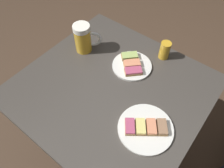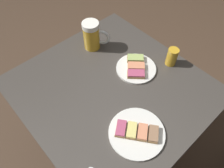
{
  "view_description": "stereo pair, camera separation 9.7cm",
  "coord_description": "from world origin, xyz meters",
  "px_view_note": "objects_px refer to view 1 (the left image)",
  "views": [
    {
      "loc": [
        0.36,
        -0.46,
        1.53
      ],
      "look_at": [
        0.0,
        0.0,
        0.75
      ],
      "focal_mm": 34.75,
      "sensor_mm": 36.0,
      "label": 1
    },
    {
      "loc": [
        0.44,
        -0.4,
        1.53
      ],
      "look_at": [
        0.0,
        0.0,
        0.75
      ],
      "focal_mm": 34.75,
      "sensor_mm": 36.0,
      "label": 2
    }
  ],
  "objects_px": {
    "plate_far": "(131,65)",
    "beer_mug": "(84,38)",
    "beer_glass_small": "(165,50)",
    "plate_near": "(146,128)"
  },
  "relations": [
    {
      "from": "plate_far",
      "to": "beer_mug",
      "type": "height_order",
      "value": "beer_mug"
    },
    {
      "from": "beer_mug",
      "to": "beer_glass_small",
      "type": "bearing_deg",
      "value": 30.47
    },
    {
      "from": "plate_near",
      "to": "plate_far",
      "type": "bearing_deg",
      "value": 134.63
    },
    {
      "from": "beer_mug",
      "to": "beer_glass_small",
      "type": "xyz_separation_m",
      "value": [
        0.35,
        0.21,
        -0.03
      ]
    },
    {
      "from": "plate_far",
      "to": "beer_mug",
      "type": "distance_m",
      "value": 0.27
    },
    {
      "from": "plate_far",
      "to": "beer_glass_small",
      "type": "bearing_deg",
      "value": 59.34
    },
    {
      "from": "plate_far",
      "to": "plate_near",
      "type": "bearing_deg",
      "value": -45.37
    },
    {
      "from": "plate_far",
      "to": "beer_mug",
      "type": "relative_size",
      "value": 1.28
    },
    {
      "from": "beer_glass_small",
      "to": "plate_near",
      "type": "bearing_deg",
      "value": -69.52
    },
    {
      "from": "plate_far",
      "to": "beer_mug",
      "type": "xyz_separation_m",
      "value": [
        -0.26,
        -0.05,
        0.06
      ]
    }
  ]
}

